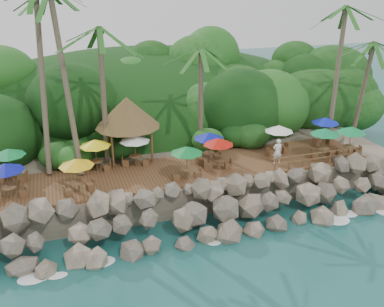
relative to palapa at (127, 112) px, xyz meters
name	(u,v)px	position (x,y,z in m)	size (l,w,h in m)	color
ground	(223,242)	(3.79, -9.33, -5.79)	(140.00, 140.00, 0.00)	#19514F
land_base	(158,138)	(3.79, 6.67, -4.74)	(32.00, 25.20, 2.10)	gray
jungle_hill	(142,124)	(3.79, 14.17, -5.79)	(44.80, 28.00, 15.40)	#143811
seawall	(212,209)	(3.79, -7.33, -4.64)	(29.00, 4.00, 2.30)	gray
terrace	(192,169)	(3.79, -3.33, -3.59)	(26.00, 5.00, 0.20)	brown
jungle_foliage	(161,152)	(3.79, 5.67, -5.79)	(44.00, 16.00, 12.00)	#143811
foam_line	(221,239)	(3.79, -9.03, -5.76)	(25.20, 0.80, 0.06)	white
palms	(198,17)	(5.12, -0.63, 6.39)	(31.20, 7.00, 13.71)	brown
palapa	(127,112)	(0.00, 0.00, 0.00)	(4.70, 4.70, 4.60)	brown
dining_clusters	(193,143)	(3.83, -3.42, -1.56)	(25.75, 5.35, 2.32)	brown
railing	(317,158)	(12.33, -5.68, -2.88)	(7.20, 0.10, 1.00)	brown
waiter	(277,151)	(9.84, -4.46, -2.56)	(0.68, 0.45, 1.86)	white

